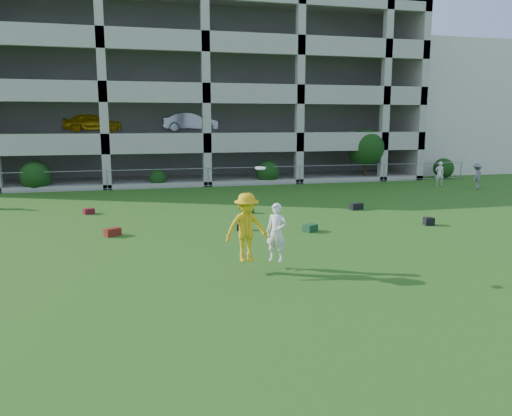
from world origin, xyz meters
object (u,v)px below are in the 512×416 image
object	(u,v)px
crate_d	(429,221)
parking_garage	(189,95)
frisbee_contest	(253,228)
bystander_f	(477,176)
bystander_e	(439,174)
stucco_building	(449,110)

from	to	relation	value
crate_d	parking_garage	bearing A→B (deg)	106.52
crate_d	frisbee_contest	bearing A→B (deg)	-152.19
bystander_f	parking_garage	bearing A→B (deg)	-76.02
bystander_f	parking_garage	size ratio (longest dim) A/B	0.05
bystander_e	frisbee_contest	bearing A→B (deg)	59.17
stucco_building	bystander_f	bearing A→B (deg)	-118.45
crate_d	parking_garage	xyz separation A→B (m)	(-6.62, 22.33, 5.86)
bystander_e	parking_garage	xyz separation A→B (m)	(-14.19, 11.78, 5.25)
bystander_f	crate_d	xyz separation A→B (m)	(-8.81, -8.63, -0.63)
bystander_f	parking_garage	world-z (taller)	parking_garage
stucco_building	bystander_e	world-z (taller)	stucco_building
bystander_e	frisbee_contest	distance (m)	21.62
crate_d	stucco_building	bearing A→B (deg)	54.08
crate_d	bystander_f	bearing A→B (deg)	44.41
bystander_e	crate_d	bearing A→B (deg)	70.13
bystander_e	parking_garage	distance (m)	19.18
bystander_f	bystander_e	bearing A→B (deg)	-91.40
bystander_e	bystander_f	xyz separation A→B (m)	(1.24, -1.91, 0.01)
stucco_building	bystander_f	distance (m)	16.46
bystander_e	frisbee_contest	xyz separation A→B (m)	(-15.71, -14.84, 0.43)
bystander_f	frisbee_contest	world-z (taller)	frisbee_contest
bystander_e	bystander_f	bearing A→B (deg)	138.85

